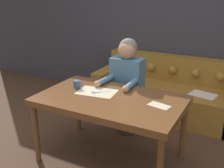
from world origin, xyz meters
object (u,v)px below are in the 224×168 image
Objects in this scene: dining_table at (110,104)px; person at (127,86)px; mug at (77,84)px; couch at (168,94)px; scissors at (98,93)px.

dining_table is 0.65m from person.
person is 0.69m from mug.
mug is at bearing -123.50° from person.
dining_table is 1.21× the size of person.
mug is (-0.48, 0.08, 0.11)m from dining_table.
person is at bearing 99.35° from dining_table.
mug is (-0.37, -0.56, 0.13)m from person.
couch is at bearing 70.90° from person.
couch reaches higher than dining_table.
mug is at bearing -115.19° from couch.
dining_table is at bearing -9.47° from mug.
scissors is 1.82× the size of mug.
person reaches higher than dining_table.
scissors is (-0.19, 0.06, 0.07)m from dining_table.
couch is 1.70× the size of person.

